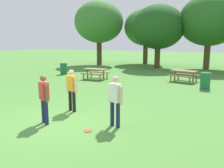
# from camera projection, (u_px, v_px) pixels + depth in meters

# --- Properties ---
(ground_plane) EXTENTS (120.00, 120.00, 0.00)m
(ground_plane) POSITION_uv_depth(u_px,v_px,m) (54.00, 122.00, 7.86)
(ground_plane) COLOR #4C8438
(person_thrower) EXTENTS (0.59, 0.32, 1.64)m
(person_thrower) POSITION_uv_depth(u_px,v_px,m) (72.00, 88.00, 8.98)
(person_thrower) COLOR black
(person_thrower) RESTS_ON ground
(person_catcher) EXTENTS (0.59, 0.32, 1.64)m
(person_catcher) POSITION_uv_depth(u_px,v_px,m) (115.00, 98.00, 7.30)
(person_catcher) COLOR #1E234C
(person_catcher) RESTS_ON ground
(person_bystander) EXTENTS (0.56, 0.36, 1.64)m
(person_bystander) POSITION_uv_depth(u_px,v_px,m) (44.00, 96.00, 7.59)
(person_bystander) COLOR #1E234C
(person_bystander) RESTS_ON ground
(frisbee) EXTENTS (0.26, 0.26, 0.03)m
(frisbee) POSITION_uv_depth(u_px,v_px,m) (88.00, 131.00, 7.09)
(frisbee) COLOR #E04733
(frisbee) RESTS_ON ground
(picnic_table_near) EXTENTS (1.83, 1.58, 0.77)m
(picnic_table_near) POSITION_uv_depth(u_px,v_px,m) (95.00, 72.00, 16.85)
(picnic_table_near) COLOR olive
(picnic_table_near) RESTS_ON ground
(picnic_table_far) EXTENTS (1.95, 1.73, 0.77)m
(picnic_table_far) POSITION_uv_depth(u_px,v_px,m) (184.00, 74.00, 15.79)
(picnic_table_far) COLOR olive
(picnic_table_far) RESTS_ON ground
(trash_can_beside_table) EXTENTS (0.59, 0.59, 0.96)m
(trash_can_beside_table) POSITION_uv_depth(u_px,v_px,m) (64.00, 69.00, 19.35)
(trash_can_beside_table) COLOR #1E663D
(trash_can_beside_table) RESTS_ON ground
(trash_can_further_along) EXTENTS (0.59, 0.59, 0.96)m
(trash_can_further_along) POSITION_uv_depth(u_px,v_px,m) (205.00, 81.00, 13.33)
(trash_can_further_along) COLOR #1E663D
(trash_can_further_along) RESTS_ON ground
(tree_tall_left) EXTENTS (5.59, 5.59, 7.31)m
(tree_tall_left) POSITION_uv_depth(u_px,v_px,m) (99.00, 22.00, 26.64)
(tree_tall_left) COLOR #4C3823
(tree_tall_left) RESTS_ON ground
(tree_broad_center) EXTENTS (5.24, 5.24, 6.67)m
(tree_broad_center) POSITION_uv_depth(u_px,v_px,m) (146.00, 27.00, 27.96)
(tree_broad_center) COLOR brown
(tree_broad_center) RESTS_ON ground
(tree_far_right) EXTENTS (5.26, 5.26, 6.42)m
(tree_far_right) POSITION_uv_depth(u_px,v_px,m) (158.00, 27.00, 23.53)
(tree_far_right) COLOR #4C3823
(tree_far_right) RESTS_ON ground
(tree_slender_mid) EXTENTS (5.78, 5.78, 7.20)m
(tree_slender_mid) POSITION_uv_depth(u_px,v_px,m) (209.00, 20.00, 22.33)
(tree_slender_mid) COLOR brown
(tree_slender_mid) RESTS_ON ground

